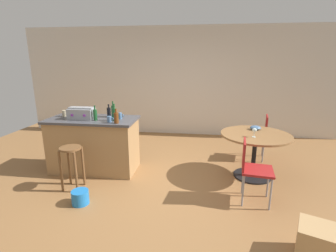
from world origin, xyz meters
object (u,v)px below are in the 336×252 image
cup_1 (65,113)px  cup_3 (79,112)px  bottle_3 (109,112)px  bottle_4 (95,115)px  folding_chair_far (259,133)px  wooden_stool (71,159)px  toolbox (81,113)px  kitchen_island (94,144)px  bottle_1 (116,118)px  bottle_2 (113,111)px  cup_2 (110,119)px  cup_0 (120,116)px  dining_table (255,144)px  cardboard_box (318,245)px  bottle_0 (114,114)px  folding_chair_near (252,166)px  plastic_bucket (80,197)px  serving_bowl (255,128)px  wine_glass (254,130)px

cup_1 → cup_3: (0.19, 0.13, 0.00)m
bottle_3 → bottle_4: bearing=-111.0°
folding_chair_far → bottle_3: size_ratio=4.03×
wooden_stool → bottle_3: size_ratio=3.02×
toolbox → cup_3: bearing=125.3°
toolbox → cup_3: 0.34m
kitchen_island → bottle_1: bottle_1 is taller
toolbox → bottle_2: size_ratio=1.49×
wooden_stool → cup_2: bearing=48.6°
bottle_4 → cup_0: 0.40m
bottle_2 → kitchen_island: bearing=-158.1°
kitchen_island → dining_table: bearing=1.7°
toolbox → cardboard_box: size_ratio=1.13×
kitchen_island → cup_1: (-0.54, 0.09, 0.52)m
bottle_0 → wooden_stool: bearing=-128.6°
kitchen_island → cardboard_box: kitchen_island is taller
kitchen_island → folding_chair_near: (2.53, -0.69, 0.04)m
cardboard_box → bottle_1: bearing=149.2°
folding_chair_far → kitchen_island: bearing=-162.8°
toolbox → bottle_4: bearing=-12.7°
dining_table → plastic_bucket: size_ratio=4.84×
dining_table → bottle_4: size_ratio=4.49×
folding_chair_far → cup_1: 3.61m
dining_table → bottle_0: 2.34m
kitchen_island → cup_2: size_ratio=14.03×
dining_table → toolbox: bearing=-177.3°
toolbox → bottle_4: size_ratio=1.71×
wooden_stool → folding_chair_far: size_ratio=0.75×
wooden_stool → bottle_2: bearing=64.9°
serving_bowl → wine_glass: bearing=-103.5°
bottle_1 → serving_bowl: (2.23, 0.60, -0.24)m
folding_chair_far → bottle_0: bottle_0 is taller
wine_glass → bottle_1: bearing=-175.5°
kitchen_island → wine_glass: bearing=-1.9°
bottle_0 → cardboard_box: size_ratio=0.74×
folding_chair_far → cardboard_box: (0.03, -2.63, -0.33)m
folding_chair_far → bottle_2: size_ratio=3.09×
serving_bowl → cup_3: bearing=-177.7°
serving_bowl → toolbox: bearing=-172.2°
cardboard_box → cup_2: bearing=149.5°
folding_chair_far → cardboard_box: size_ratio=2.35×
cardboard_box → serving_bowl: bearing=96.3°
toolbox → plastic_bucket: toolbox is taller
wooden_stool → serving_bowl: size_ratio=3.64×
folding_chair_far → cup_3: size_ratio=7.29×
kitchen_island → wine_glass: (2.65, -0.09, 0.38)m
wooden_stool → bottle_3: (0.28, 0.88, 0.55)m
folding_chair_near → plastic_bucket: folding_chair_near is taller
cup_3 → plastic_bucket: 1.69m
kitchen_island → toolbox: size_ratio=3.57×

